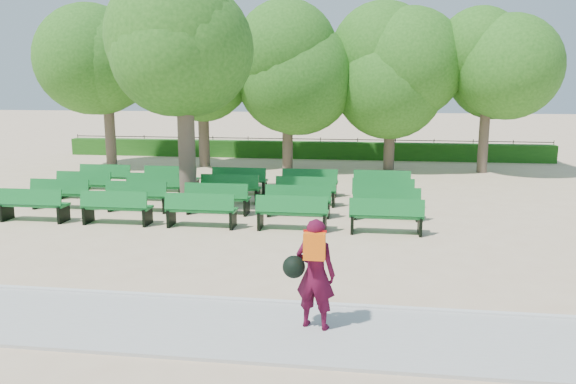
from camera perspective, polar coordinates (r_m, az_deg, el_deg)
name	(u,v)px	position (r m, az deg, el deg)	size (l,w,h in m)	color
ground	(247,221)	(16.75, -4.15, -2.91)	(120.00, 120.00, 0.00)	#CFAF89
paving	(156,324)	(10.00, -13.23, -12.94)	(30.00, 2.20, 0.06)	#B1B1AC
curb	(179,298)	(10.99, -11.06, -10.49)	(30.00, 0.12, 0.10)	silver
hedge	(301,150)	(30.30, 1.36, 4.30)	(26.00, 0.70, 0.90)	#205816
fence	(302,157)	(30.75, 1.44, 3.56)	(26.00, 0.10, 1.02)	black
tree_line	(291,169)	(26.43, 0.36, 2.31)	(21.80, 6.80, 7.04)	#2F6C1D
bench_array	(225,205)	(18.45, -6.45, -1.31)	(2.02, 0.72, 1.26)	#136F29
tree_among	(184,68)	(18.23, -10.53, 12.26)	(4.65, 4.65, 6.59)	brown
person	(314,272)	(9.23, 2.61, -8.14)	(0.91, 0.60, 1.85)	#470A22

